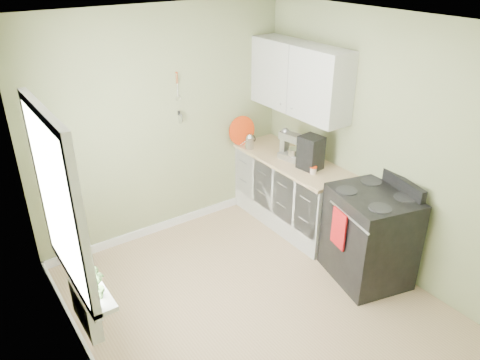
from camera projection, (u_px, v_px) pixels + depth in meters
floor at (254, 305)px, 4.69m from camera, size 3.20×3.60×0.02m
ceiling at (259, 23)px, 3.47m from camera, size 3.20×3.60×0.02m
wall_back at (163, 126)px, 5.41m from camera, size 3.20×0.02×2.70m
wall_left at (71, 246)px, 3.26m from camera, size 0.02×3.60×2.70m
wall_right at (379, 145)px, 4.90m from camera, size 0.02×3.60×2.70m
base_cabinets at (291, 193)px, 5.89m from camera, size 0.60×1.60×0.87m
countertop at (292, 160)px, 5.68m from camera, size 0.64×1.60×0.04m
upper_cabinets at (299, 79)px, 5.39m from camera, size 0.35×1.40×0.80m
window at (57, 202)px, 3.41m from camera, size 0.06×1.14×1.44m
window_sill at (81, 272)px, 3.75m from camera, size 0.18×1.14×0.04m
radiator at (86, 309)px, 3.84m from camera, size 0.12×0.50×0.35m
wall_utensils at (179, 106)px, 5.40m from camera, size 0.02×0.14×0.58m
stove at (370, 235)px, 4.89m from camera, size 0.89×0.96×1.13m
stand_mixer at (290, 147)px, 5.60m from camera, size 0.23×0.32×0.36m
kettle at (249, 141)px, 5.91m from camera, size 0.19×0.11×0.20m
coffee_maker at (310, 154)px, 5.34m from camera, size 0.25×0.27×0.39m
red_tray at (242, 131)px, 5.99m from camera, size 0.38×0.08×0.38m
jar at (313, 170)px, 5.28m from camera, size 0.08×0.08×0.09m
plant_a at (97, 282)px, 3.38m from camera, size 0.16×0.18×0.28m
plant_b at (75, 248)px, 3.74m from camera, size 0.18×0.20×0.31m
plant_c at (69, 238)px, 3.86m from camera, size 0.19×0.19×0.33m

